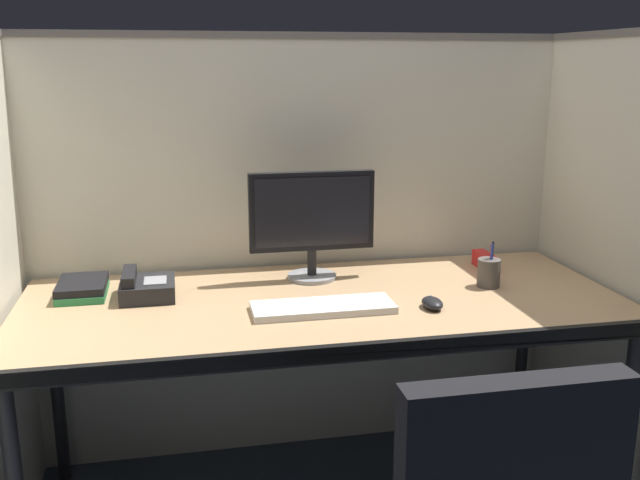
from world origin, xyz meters
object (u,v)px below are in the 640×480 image
Objects in this scene: red_stapler at (486,261)px; computer_mouse at (432,303)px; desk at (324,314)px; keyboard_main at (323,307)px; desk_phone at (146,287)px; pen_cup at (489,273)px; monitor_center at (312,218)px; book_stack at (82,288)px.

computer_mouse is at bearing -132.69° from red_stapler.
red_stapler is (0.65, 0.22, 0.08)m from desk.
desk is at bearing -160.96° from red_stapler.
desk is 0.35m from computer_mouse.
keyboard_main is 0.58m from desk_phone.
pen_cup is at bearing -5.77° from desk_phone.
computer_mouse is 0.62× the size of pen_cup.
computer_mouse reaches higher than desk.
monitor_center is (0.01, 0.23, 0.27)m from desk.
pen_cup is (0.59, 0.13, 0.04)m from keyboard_main.
computer_mouse is (0.31, -0.15, 0.07)m from desk.
computer_mouse is at bearing -18.28° from desk_phone.
monitor_center is 2.77× the size of pen_cup.
pen_cup reaches higher than desk_phone.
book_stack is at bearing 162.52° from desk_phone.
computer_mouse is at bearing -146.82° from pen_cup.
pen_cup is 0.22m from red_stapler.
book_stack is at bearing 157.50° from keyboard_main.
monitor_center is at bearing 84.75° from keyboard_main.
monitor_center is 0.78m from book_stack.
desk_phone is (-0.86, 0.28, 0.02)m from computer_mouse.
computer_mouse is 0.45× the size of book_stack.
computer_mouse is 0.91m from desk_phone.
desk is at bearing 154.58° from computer_mouse.
pen_cup is 1.13m from desk_phone.
desk_phone is at bearing 174.23° from pen_cup.
desk is at bearing -14.02° from desk_phone.
keyboard_main is 2.87× the size of red_stapler.
book_stack is (-0.76, -0.03, -0.19)m from monitor_center.
monitor_center is 0.39m from keyboard_main.
computer_mouse is at bearing -51.42° from monitor_center.
desk_phone is 1.27× the size of red_stapler.
computer_mouse is 1.12m from book_stack.
desk_phone is (-0.53, 0.24, 0.02)m from keyboard_main.
book_stack is (-1.40, -0.02, -0.00)m from red_stapler.
monitor_center is 2.26× the size of desk_phone.
desk is 4.42× the size of monitor_center.
keyboard_main is at bearing -103.53° from desk.
desk is at bearing -91.55° from monitor_center.
monitor_center is 0.52m from computer_mouse.
monitor_center is 2.87× the size of red_stapler.
desk is at bearing -177.52° from pen_cup.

